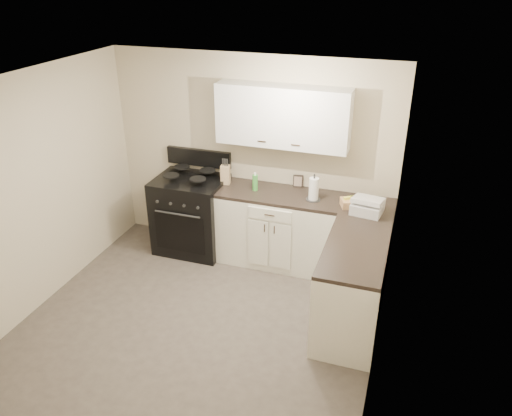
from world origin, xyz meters
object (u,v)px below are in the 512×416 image
(paper_towel, at_px, (314,189))
(wicker_basket, at_px, (353,203))
(countertop_grill, at_px, (367,208))
(stove, at_px, (192,216))
(knife_block, at_px, (225,175))

(paper_towel, relative_size, wicker_basket, 1.04)
(paper_towel, relative_size, countertop_grill, 0.84)
(stove, relative_size, paper_towel, 3.90)
(wicker_basket, bearing_deg, countertop_grill, -31.84)
(knife_block, bearing_deg, countertop_grill, -17.21)
(wicker_basket, bearing_deg, paper_towel, 176.19)
(knife_block, bearing_deg, paper_towel, -14.89)
(stove, xyz_separation_m, knife_block, (0.44, 0.10, 0.60))
(knife_block, relative_size, countertop_grill, 0.74)
(wicker_basket, height_order, countertop_grill, countertop_grill)
(knife_block, xyz_separation_m, countertop_grill, (1.77, -0.26, -0.06))
(paper_towel, bearing_deg, countertop_grill, -12.32)
(paper_towel, distance_m, wicker_basket, 0.47)
(paper_towel, xyz_separation_m, wicker_basket, (0.46, -0.03, -0.09))
(stove, xyz_separation_m, paper_towel, (1.58, -0.02, 0.62))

